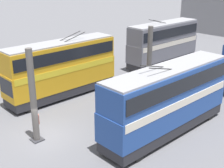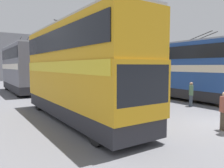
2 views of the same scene
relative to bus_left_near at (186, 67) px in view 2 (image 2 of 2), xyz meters
name	(u,v)px [view 2 (image 2 of 2)]	position (x,y,z in m)	size (l,w,h in m)	color
depot_back_wall	(28,57)	(34.80, 5.48, 1.84)	(0.50, 36.00, 9.38)	gray
support_column_far	(106,63)	(4.35, 5.48, 0.33)	(0.80, 0.80, 6.61)	#605B56
bus_left_near	(186,67)	(0.00, 0.00, 0.00)	(11.40, 2.54, 5.64)	black
bus_left_far	(99,67)	(15.12, 0.00, -0.01)	(11.46, 2.54, 5.61)	black
bus_right_mid	(77,66)	(-1.49, 10.96, 0.10)	(10.90, 2.54, 5.83)	black
bus_right_far	(21,66)	(13.42, 10.96, 0.13)	(10.58, 2.54, 5.86)	black
person_by_left_row	(191,93)	(-2.40, 2.40, -1.90)	(0.47, 0.47, 1.78)	#384251
oil_drum	(153,95)	(1.52, 2.43, -2.43)	(0.65, 0.65, 0.83)	#424C56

